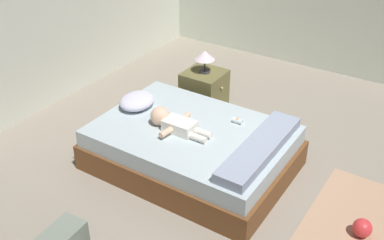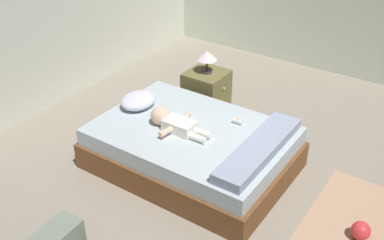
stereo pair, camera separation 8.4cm
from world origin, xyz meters
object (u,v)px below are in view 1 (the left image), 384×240
(toothbrush, at_px, (180,117))
(nightstand, at_px, (204,91))
(baby_bottle, at_px, (238,121))
(toy_ball, at_px, (362,228))
(lamp, at_px, (205,56))
(bed, at_px, (192,148))
(pillow, at_px, (137,101))
(baby, at_px, (173,123))

(toothbrush, distance_m, nightstand, 0.99)
(baby_bottle, bearing_deg, toy_ball, -105.28)
(lamp, relative_size, toy_ball, 1.67)
(bed, height_order, toothbrush, toothbrush)
(nightstand, height_order, baby_bottle, baby_bottle)
(bed, relative_size, toothbrush, 12.59)
(toothbrush, relative_size, lamp, 0.56)
(pillow, height_order, toothbrush, pillow)
(bed, relative_size, pillow, 4.71)
(toothbrush, height_order, baby_bottle, baby_bottle)
(toothbrush, xyz_separation_m, baby_bottle, (0.22, -0.53, 0.02))
(pillow, bearing_deg, lamp, -12.18)
(bed, distance_m, toy_ball, 1.71)
(toothbrush, bearing_deg, toy_ball, -94.64)
(bed, height_order, nightstand, nightstand)
(baby_bottle, bearing_deg, nightstand, 49.27)
(nightstand, height_order, toy_ball, nightstand)
(pillow, xyz_separation_m, baby, (-0.15, -0.56, -0.00))
(pillow, xyz_separation_m, toothbrush, (0.06, -0.50, -0.07))
(toy_ball, bearing_deg, lamp, 63.87)
(pillow, distance_m, baby_bottle, 1.07)
(nightstand, height_order, lamp, lamp)
(baby, relative_size, baby_bottle, 6.63)
(bed, bearing_deg, lamp, 25.62)
(bed, height_order, baby, baby)
(pillow, height_order, lamp, lamp)
(baby, height_order, lamp, lamp)
(bed, height_order, baby_bottle, baby_bottle)
(bed, xyz_separation_m, lamp, (1.04, 0.50, 0.49))
(baby, distance_m, toy_ball, 1.91)
(pillow, xyz_separation_m, lamp, (0.99, -0.21, 0.19))
(baby, distance_m, lamp, 1.20)
(baby, relative_size, lamp, 2.41)
(baby, xyz_separation_m, toothbrush, (0.21, 0.06, -0.06))
(pillow, bearing_deg, toothbrush, -83.00)
(toy_ball, distance_m, baby_bottle, 1.49)
(lamp, bearing_deg, nightstand, -90.00)
(toy_ball, bearing_deg, pillow, 87.77)
(baby_bottle, bearing_deg, lamp, 49.27)
(nightstand, xyz_separation_m, toy_ball, (-1.08, -2.21, -0.17))
(toothbrush, height_order, lamp, lamp)
(toothbrush, bearing_deg, bed, -117.66)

